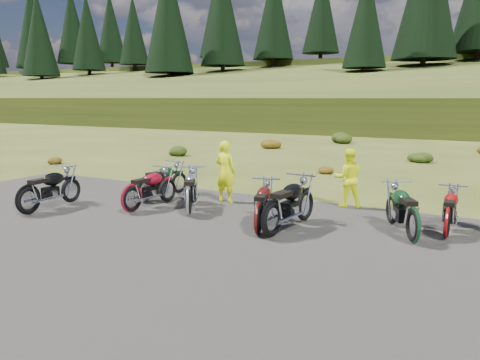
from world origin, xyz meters
The scene contains 35 objects.
ground centered at (0.00, 0.00, 0.00)m, with size 300.00×300.00×0.00m, color #3A4115.
gravel_pad centered at (0.00, -2.00, 0.00)m, with size 20.00×12.00×0.04m, color black.
hill_slope centered at (0.00, 50.00, 0.00)m, with size 300.00×46.00×3.00m, color #2E3F15, non-canonical shape.
hill_plateau centered at (0.00, 110.00, 0.00)m, with size 300.00×90.00×9.17m, color #2E3F15.
conifer_5 centered at (-105.00, 78.00, 18.16)m, with size 6.16×6.16×16.00m.
conifer_8 centered at (-87.00, 65.00, 18.57)m, with size 7.92×7.92×20.00m.
conifer_9 centered at (-81.00, 71.00, 19.26)m, with size 7.48×7.48×19.00m.
conifer_10 centered at (-75.00, 77.00, 19.16)m, with size 7.04×7.04×18.00m.
conifer_11 centered at (-69.00, 52.00, 14.47)m, with size 6.60×6.60×17.00m.
conifer_12 centered at (-63.00, 58.00, 15.17)m, with size 6.16×6.16×16.00m.
conifer_13 centered at (-57.00, 64.00, 15.86)m, with size 5.72×5.72×15.00m.
conifer_14 centered at (-51.00, 70.00, 16.55)m, with size 5.28×5.28×14.00m.
conifer_15 centered at (-45.00, 76.00, 20.16)m, with size 7.92×7.92×20.00m.
conifer_16 centered at (-39.00, 51.00, 15.28)m, with size 7.48×7.48×19.00m.
conifer_17 centered at (-33.00, 57.00, 15.97)m, with size 7.04×7.04×18.00m.
conifer_18 centered at (-27.00, 63.00, 16.66)m, with size 6.60×6.60×17.00m.
conifer_19 centered at (-21.00, 69.00, 17.36)m, with size 6.16×6.16×16.00m.
conifer_20 centered at (-15.00, 75.00, 17.65)m, with size 5.72×5.72×15.00m.
conifer_21 centered at (-9.00, 50.00, 12.56)m, with size 5.28×5.28×14.00m.
shrub_0 centered at (-12.00, 6.00, 0.23)m, with size 0.77×0.77×0.45m, color #63390C.
shrub_1 centered at (-9.10, 11.30, 0.31)m, with size 1.03×1.03×0.61m, color black.
shrub_2 centered at (-6.20, 16.60, 0.38)m, with size 1.30×1.30×0.77m, color #63390C.
shrub_3 centered at (-3.30, 21.90, 0.46)m, with size 1.56×1.56×0.92m, color black.
shrub_4 centered at (-0.40, 9.20, 0.23)m, with size 0.77×0.77×0.45m, color #63390C.
shrub_5 centered at (2.50, 14.50, 0.31)m, with size 1.03×1.03×0.61m, color black.
motorcycle_0 centered at (-4.92, -0.95, 0.00)m, with size 2.20×0.73×1.15m, color black, non-canonical shape.
motorcycle_1 centered at (-2.74, 0.48, 0.00)m, with size 2.12×0.71×1.11m, color maroon, non-canonical shape.
motorcycle_2 centered at (-3.27, 1.69, 0.00)m, with size 2.07×0.69×1.08m, color black, non-canonical shape.
motorcycle_3 centered at (-1.23, 0.91, 0.00)m, with size 2.15×0.72×1.12m, color silver, non-canonical shape.
motorcycle_4 centered at (1.08, 0.21, 0.00)m, with size 2.09×0.70×1.09m, color #490D0C, non-canonical shape.
motorcycle_5 centered at (1.40, 0.21, 0.00)m, with size 2.35×0.78×1.23m, color black, non-canonical shape.
motorcycle_6 centered at (4.73, 1.88, 0.00)m, with size 1.92×0.64×1.01m, color maroon, non-canonical shape.
motorcycle_7 centered at (4.14, 1.20, 0.00)m, with size 2.15×0.72×1.12m, color #0E3318, non-canonical shape.
person_middle centered at (-1.21, 2.74, 0.89)m, with size 0.65×0.42×1.77m, color #D7E50C.
person_right_a centered at (2.06, 3.76, 0.81)m, with size 0.79×0.61×1.62m, color #D7E50C.
Camera 1 is at (5.41, -8.69, 2.99)m, focal length 35.00 mm.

